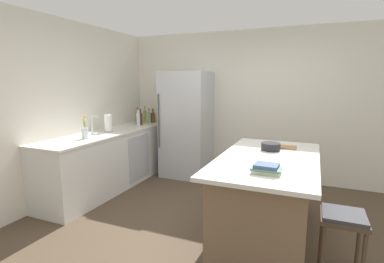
{
  "coord_description": "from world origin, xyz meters",
  "views": [
    {
      "loc": [
        0.94,
        -2.91,
        1.71
      ],
      "look_at": [
        -0.68,
        0.9,
        1.0
      ],
      "focal_mm": 27.09,
      "sensor_mm": 36.0,
      "label": 1
    }
  ],
  "objects_px": {
    "kitchen_island": "(267,196)",
    "whiskey_bottle": "(153,117)",
    "refrigerator": "(187,125)",
    "paper_towel_roll": "(108,124)",
    "cutting_board": "(282,147)",
    "syrup_bottle": "(141,119)",
    "bar_stool": "(343,225)",
    "gin_bottle": "(149,117)",
    "soda_bottle": "(138,119)",
    "cookbook_stack": "(266,169)",
    "olive_oil_bottle": "(145,117)",
    "mixing_bowl": "(271,147)",
    "vinegar_bottle": "(137,118)",
    "flower_vase": "(85,132)",
    "sink_faucet": "(93,124)"
  },
  "relations": [
    {
      "from": "sink_faucet",
      "to": "cookbook_stack",
      "type": "height_order",
      "value": "sink_faucet"
    },
    {
      "from": "whiskey_bottle",
      "to": "refrigerator",
      "type": "bearing_deg",
      "value": -11.14
    },
    {
      "from": "kitchen_island",
      "to": "refrigerator",
      "type": "distance_m",
      "value": 2.42
    },
    {
      "from": "refrigerator",
      "to": "sink_faucet",
      "type": "xyz_separation_m",
      "value": [
        -0.93,
        -1.37,
        0.14
      ]
    },
    {
      "from": "syrup_bottle",
      "to": "cutting_board",
      "type": "relative_size",
      "value": 0.92
    },
    {
      "from": "soda_bottle",
      "to": "mixing_bowl",
      "type": "xyz_separation_m",
      "value": [
        2.49,
        -0.98,
        -0.1
      ]
    },
    {
      "from": "flower_vase",
      "to": "syrup_bottle",
      "type": "distance_m",
      "value": 1.44
    },
    {
      "from": "bar_stool",
      "to": "whiskey_bottle",
      "type": "height_order",
      "value": "whiskey_bottle"
    },
    {
      "from": "gin_bottle",
      "to": "soda_bottle",
      "type": "bearing_deg",
      "value": -88.25
    },
    {
      "from": "mixing_bowl",
      "to": "cutting_board",
      "type": "relative_size",
      "value": 0.69
    },
    {
      "from": "whiskey_bottle",
      "to": "paper_towel_roll",
      "type": "bearing_deg",
      "value": -93.88
    },
    {
      "from": "cookbook_stack",
      "to": "flower_vase",
      "type": "bearing_deg",
      "value": 168.12
    },
    {
      "from": "sink_faucet",
      "to": "cutting_board",
      "type": "height_order",
      "value": "sink_faucet"
    },
    {
      "from": "flower_vase",
      "to": "paper_towel_roll",
      "type": "relative_size",
      "value": 1.06
    },
    {
      "from": "olive_oil_bottle",
      "to": "mixing_bowl",
      "type": "distance_m",
      "value": 2.83
    },
    {
      "from": "bar_stool",
      "to": "olive_oil_bottle",
      "type": "relative_size",
      "value": 1.9
    },
    {
      "from": "flower_vase",
      "to": "syrup_bottle",
      "type": "bearing_deg",
      "value": 90.72
    },
    {
      "from": "soda_bottle",
      "to": "vinegar_bottle",
      "type": "bearing_deg",
      "value": 128.18
    },
    {
      "from": "paper_towel_roll",
      "to": "cookbook_stack",
      "type": "height_order",
      "value": "paper_towel_roll"
    },
    {
      "from": "gin_bottle",
      "to": "soda_bottle",
      "type": "xyz_separation_m",
      "value": [
        0.01,
        -0.39,
        0.02
      ]
    },
    {
      "from": "olive_oil_bottle",
      "to": "gin_bottle",
      "type": "bearing_deg",
      "value": 74.4
    },
    {
      "from": "paper_towel_roll",
      "to": "gin_bottle",
      "type": "relative_size",
      "value": 1.13
    },
    {
      "from": "kitchen_island",
      "to": "bar_stool",
      "type": "height_order",
      "value": "kitchen_island"
    },
    {
      "from": "flower_vase",
      "to": "olive_oil_bottle",
      "type": "xyz_separation_m",
      "value": [
        -0.05,
        1.64,
        0.03
      ]
    },
    {
      "from": "kitchen_island",
      "to": "gin_bottle",
      "type": "height_order",
      "value": "gin_bottle"
    },
    {
      "from": "whiskey_bottle",
      "to": "mixing_bowl",
      "type": "xyz_separation_m",
      "value": [
        2.47,
        -1.46,
        -0.07
      ]
    },
    {
      "from": "paper_towel_roll",
      "to": "olive_oil_bottle",
      "type": "distance_m",
      "value": 1.05
    },
    {
      "from": "kitchen_island",
      "to": "syrup_bottle",
      "type": "distance_m",
      "value": 2.95
    },
    {
      "from": "gin_bottle",
      "to": "soda_bottle",
      "type": "relative_size",
      "value": 0.9
    },
    {
      "from": "bar_stool",
      "to": "paper_towel_roll",
      "type": "bearing_deg",
      "value": 162.02
    },
    {
      "from": "bar_stool",
      "to": "syrup_bottle",
      "type": "xyz_separation_m",
      "value": [
        -3.23,
        1.92,
        0.53
      ]
    },
    {
      "from": "syrup_bottle",
      "to": "mixing_bowl",
      "type": "xyz_separation_m",
      "value": [
        2.5,
        -1.07,
        -0.09
      ]
    },
    {
      "from": "sink_faucet",
      "to": "gin_bottle",
      "type": "xyz_separation_m",
      "value": [
        0.1,
        1.44,
        -0.05
      ]
    },
    {
      "from": "sink_faucet",
      "to": "flower_vase",
      "type": "relative_size",
      "value": 0.9
    },
    {
      "from": "gin_bottle",
      "to": "cookbook_stack",
      "type": "relative_size",
      "value": 1.06
    },
    {
      "from": "cutting_board",
      "to": "soda_bottle",
      "type": "bearing_deg",
      "value": 163.28
    },
    {
      "from": "bar_stool",
      "to": "flower_vase",
      "type": "height_order",
      "value": "flower_vase"
    },
    {
      "from": "bar_stool",
      "to": "cutting_board",
      "type": "height_order",
      "value": "cutting_board"
    },
    {
      "from": "soda_bottle",
      "to": "cutting_board",
      "type": "height_order",
      "value": "soda_bottle"
    },
    {
      "from": "kitchen_island",
      "to": "whiskey_bottle",
      "type": "relative_size",
      "value": 7.08
    },
    {
      "from": "paper_towel_roll",
      "to": "olive_oil_bottle",
      "type": "relative_size",
      "value": 0.95
    },
    {
      "from": "sink_faucet",
      "to": "mixing_bowl",
      "type": "height_order",
      "value": "sink_faucet"
    },
    {
      "from": "paper_towel_roll",
      "to": "vinegar_bottle",
      "type": "height_order",
      "value": "same"
    },
    {
      "from": "olive_oil_bottle",
      "to": "soda_bottle",
      "type": "relative_size",
      "value": 1.07
    },
    {
      "from": "kitchen_island",
      "to": "gin_bottle",
      "type": "xyz_separation_m",
      "value": [
        -2.53,
        1.71,
        0.58
      ]
    },
    {
      "from": "gin_bottle",
      "to": "olive_oil_bottle",
      "type": "height_order",
      "value": "olive_oil_bottle"
    },
    {
      "from": "sink_faucet",
      "to": "flower_vase",
      "type": "bearing_deg",
      "value": -67.58
    },
    {
      "from": "kitchen_island",
      "to": "syrup_bottle",
      "type": "bearing_deg",
      "value": 150.84
    },
    {
      "from": "bar_stool",
      "to": "sink_faucet",
      "type": "height_order",
      "value": "sink_faucet"
    },
    {
      "from": "paper_towel_roll",
      "to": "cutting_board",
      "type": "bearing_deg",
      "value": -0.49
    }
  ]
}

